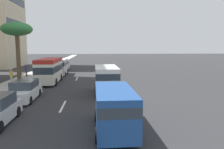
{
  "coord_description": "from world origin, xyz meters",
  "views": [
    {
      "loc": [
        -2.51,
        -2.29,
        4.4
      ],
      "look_at": [
        19.41,
        -4.15,
        1.59
      ],
      "focal_mm": 35.29,
      "sensor_mm": 36.0,
      "label": 1
    }
  ],
  "objects_px": {
    "van_lead": "(114,107)",
    "van_third": "(60,66)",
    "car_fourth": "(24,91)",
    "pedestrian_mid_block": "(26,70)",
    "palm_tree": "(17,31)",
    "van_second": "(106,78)",
    "minibus_seventh": "(49,70)",
    "car_fifth": "(64,66)",
    "pedestrian_near_lamp": "(11,76)"
  },
  "relations": [
    {
      "from": "van_third",
      "to": "palm_tree",
      "type": "xyz_separation_m",
      "value": [
        -5.18,
        4.39,
        5.0
      ]
    },
    {
      "from": "van_lead",
      "to": "car_fifth",
      "type": "xyz_separation_m",
      "value": [
        31.0,
        6.58,
        -0.5
      ]
    },
    {
      "from": "minibus_seventh",
      "to": "palm_tree",
      "type": "distance_m",
      "value": 6.79
    },
    {
      "from": "pedestrian_near_lamp",
      "to": "van_third",
      "type": "bearing_deg",
      "value": -142.71
    },
    {
      "from": "van_second",
      "to": "car_fifth",
      "type": "distance_m",
      "value": 22.89
    },
    {
      "from": "van_lead",
      "to": "pedestrian_mid_block",
      "type": "distance_m",
      "value": 23.43
    },
    {
      "from": "van_third",
      "to": "minibus_seventh",
      "type": "distance_m",
      "value": 7.38
    },
    {
      "from": "car_fifth",
      "to": "van_second",
      "type": "bearing_deg",
      "value": 17.03
    },
    {
      "from": "car_fourth",
      "to": "palm_tree",
      "type": "bearing_deg",
      "value": -160.19
    },
    {
      "from": "van_second",
      "to": "van_third",
      "type": "distance_m",
      "value": 15.51
    },
    {
      "from": "pedestrian_near_lamp",
      "to": "car_fifth",
      "type": "bearing_deg",
      "value": -131.45
    },
    {
      "from": "car_fifth",
      "to": "pedestrian_near_lamp",
      "type": "bearing_deg",
      "value": -12.25
    },
    {
      "from": "van_lead",
      "to": "car_fourth",
      "type": "bearing_deg",
      "value": 43.14
    },
    {
      "from": "van_second",
      "to": "minibus_seventh",
      "type": "relative_size",
      "value": 0.74
    },
    {
      "from": "van_second",
      "to": "van_third",
      "type": "bearing_deg",
      "value": 24.38
    },
    {
      "from": "car_fourth",
      "to": "minibus_seventh",
      "type": "distance_m",
      "value": 8.68
    },
    {
      "from": "car_fifth",
      "to": "pedestrian_near_lamp",
      "type": "distance_m",
      "value": 17.27
    },
    {
      "from": "car_fifth",
      "to": "palm_tree",
      "type": "height_order",
      "value": "palm_tree"
    },
    {
      "from": "car_fifth",
      "to": "pedestrian_near_lamp",
      "type": "xyz_separation_m",
      "value": [
        -16.87,
        3.66,
        0.37
      ]
    },
    {
      "from": "pedestrian_mid_block",
      "to": "van_second",
      "type": "bearing_deg",
      "value": 26.94
    },
    {
      "from": "van_lead",
      "to": "minibus_seventh",
      "type": "xyz_separation_m",
      "value": [
        15.86,
        6.37,
        0.35
      ]
    },
    {
      "from": "minibus_seventh",
      "to": "pedestrian_mid_block",
      "type": "bearing_deg",
      "value": -139.93
    },
    {
      "from": "pedestrian_near_lamp",
      "to": "palm_tree",
      "type": "bearing_deg",
      "value": -113.0
    },
    {
      "from": "pedestrian_mid_block",
      "to": "van_lead",
      "type": "bearing_deg",
      "value": 11.52
    },
    {
      "from": "pedestrian_mid_block",
      "to": "palm_tree",
      "type": "bearing_deg",
      "value": -16.83
    },
    {
      "from": "van_second",
      "to": "minibus_seventh",
      "type": "xyz_separation_m",
      "value": [
        6.74,
        6.49,
        0.17
      ]
    },
    {
      "from": "van_lead",
      "to": "pedestrian_mid_block",
      "type": "bearing_deg",
      "value": 26.91
    },
    {
      "from": "van_lead",
      "to": "van_third",
      "type": "relative_size",
      "value": 1.01
    },
    {
      "from": "van_third",
      "to": "van_second",
      "type": "bearing_deg",
      "value": 24.38
    },
    {
      "from": "van_third",
      "to": "pedestrian_mid_block",
      "type": "xyz_separation_m",
      "value": [
        -2.35,
        4.32,
        -0.25
      ]
    },
    {
      "from": "car_fourth",
      "to": "palm_tree",
      "type": "xyz_separation_m",
      "value": [
        10.83,
        3.9,
        5.62
      ]
    },
    {
      "from": "minibus_seventh",
      "to": "palm_tree",
      "type": "bearing_deg",
      "value": -117.05
    },
    {
      "from": "van_third",
      "to": "car_fifth",
      "type": "distance_m",
      "value": 7.79
    },
    {
      "from": "van_second",
      "to": "minibus_seventh",
      "type": "distance_m",
      "value": 9.36
    },
    {
      "from": "van_lead",
      "to": "van_third",
      "type": "bearing_deg",
      "value": 15.12
    },
    {
      "from": "car_fifth",
      "to": "minibus_seventh",
      "type": "relative_size",
      "value": 0.64
    },
    {
      "from": "van_lead",
      "to": "car_fifth",
      "type": "bearing_deg",
      "value": 11.99
    },
    {
      "from": "minibus_seventh",
      "to": "palm_tree",
      "type": "xyz_separation_m",
      "value": [
        2.2,
        4.3,
        4.77
      ]
    },
    {
      "from": "van_lead",
      "to": "van_second",
      "type": "height_order",
      "value": "van_second"
    },
    {
      "from": "van_lead",
      "to": "palm_tree",
      "type": "bearing_deg",
      "value": 30.59
    },
    {
      "from": "car_fourth",
      "to": "pedestrian_near_lamp",
      "type": "height_order",
      "value": "pedestrian_near_lamp"
    },
    {
      "from": "car_fourth",
      "to": "pedestrian_mid_block",
      "type": "height_order",
      "value": "pedestrian_mid_block"
    },
    {
      "from": "car_fourth",
      "to": "minibus_seventh",
      "type": "relative_size",
      "value": 0.68
    },
    {
      "from": "pedestrian_mid_block",
      "to": "car_fifth",
      "type": "bearing_deg",
      "value": 142.91
    },
    {
      "from": "van_lead",
      "to": "car_fourth",
      "type": "relative_size",
      "value": 1.06
    },
    {
      "from": "van_second",
      "to": "palm_tree",
      "type": "distance_m",
      "value": 14.86
    },
    {
      "from": "van_lead",
      "to": "van_third",
      "type": "height_order",
      "value": "van_third"
    },
    {
      "from": "car_fourth",
      "to": "pedestrian_near_lamp",
      "type": "relative_size",
      "value": 2.65
    },
    {
      "from": "van_lead",
      "to": "pedestrian_near_lamp",
      "type": "distance_m",
      "value": 17.45
    },
    {
      "from": "van_lead",
      "to": "pedestrian_near_lamp",
      "type": "relative_size",
      "value": 2.8
    }
  ]
}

